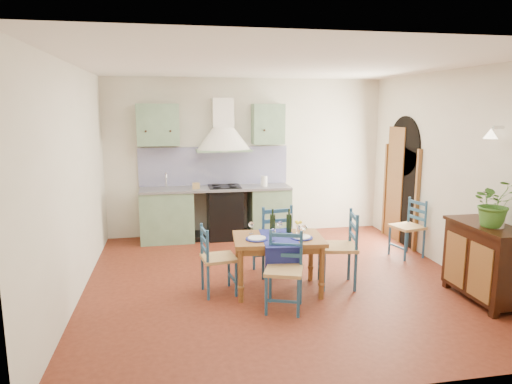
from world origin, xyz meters
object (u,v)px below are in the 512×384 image
Objects in this scene: chair_near at (284,270)px; potted_plant at (495,203)px; dining_table at (279,243)px; sideboard at (485,260)px.

potted_plant is at bearing -7.07° from chair_near.
chair_near is at bearing -96.00° from dining_table.
dining_table is at bearing 84.00° from chair_near.
chair_near is (-0.05, -0.52, -0.16)m from dining_table.
potted_plant is at bearing -92.97° from sideboard.
dining_table is at bearing 160.68° from potted_plant.
chair_near is 1.61× the size of potted_plant.
dining_table is 2.45m from sideboard.
dining_table is 1.10× the size of sideboard.
potted_plant is at bearing -19.32° from dining_table.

